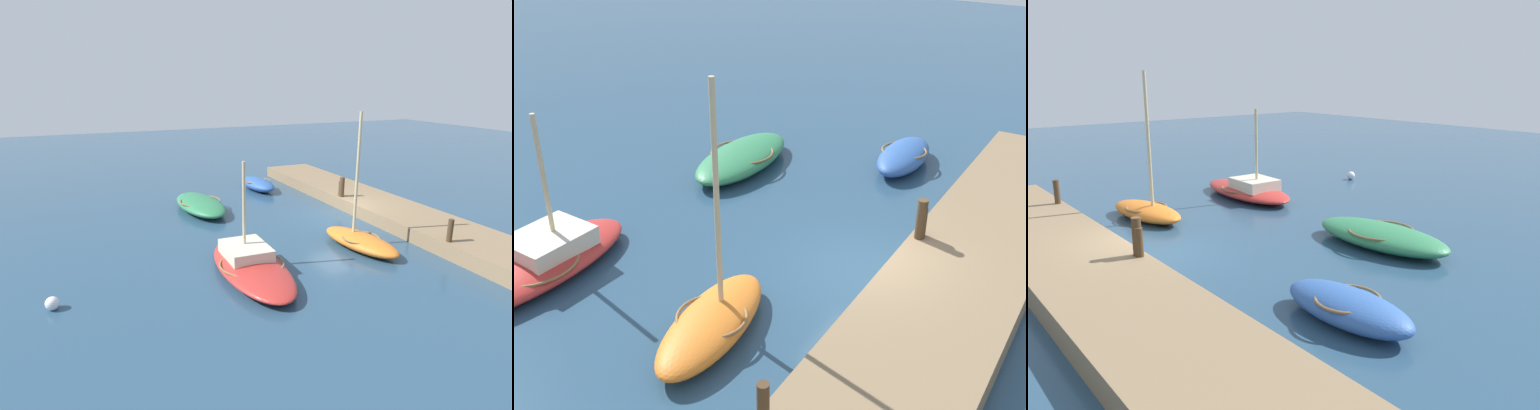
{
  "view_description": "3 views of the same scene",
  "coord_description": "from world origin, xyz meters",
  "views": [
    {
      "loc": [
        -17.51,
        12.25,
        6.74
      ],
      "look_at": [
        1.1,
        4.16,
        0.81
      ],
      "focal_mm": 30.36,
      "sensor_mm": 36.0,
      "label": 1
    },
    {
      "loc": [
        -12.35,
        -5.04,
        8.61
      ],
      "look_at": [
        0.8,
        3.23,
        0.63
      ],
      "focal_mm": 43.85,
      "sensor_mm": 36.0,
      "label": 2
    },
    {
      "loc": [
        14.12,
        -6.23,
        5.5
      ],
      "look_at": [
        1.0,
        4.41,
        1.12
      ],
      "focal_mm": 36.24,
      "sensor_mm": 36.0,
      "label": 3
    }
  ],
  "objects": [
    {
      "name": "mooring_post_mid_east",
      "position": [
        1.38,
        -0.95,
        1.04
      ],
      "size": [
        0.23,
        0.23,
        0.81
      ],
      "primitive_type": "cylinder",
      "color": "#47331E",
      "rests_on": "dock_platform"
    },
    {
      "name": "dock_platform",
      "position": [
        0.0,
        -2.26,
        0.32
      ],
      "size": [
        20.45,
        3.14,
        0.64
      ],
      "primitive_type": "cube",
      "color": "#846B4C",
      "rests_on": "ground_plane"
    },
    {
      "name": "ground_plane",
      "position": [
        0.0,
        0.0,
        0.0
      ],
      "size": [
        84.0,
        84.0,
        0.0
      ],
      "primitive_type": "plane",
      "color": "navy"
    },
    {
      "name": "rowboat_orange",
      "position": [
        -3.96,
        1.68,
        0.37
      ],
      "size": [
        4.02,
        2.02,
        5.54
      ],
      "rotation": [
        0.0,
        0.0,
        0.15
      ],
      "color": "orange",
      "rests_on": "ground_plane"
    },
    {
      "name": "rowboat_blue",
      "position": [
        6.75,
        1.58,
        0.38
      ],
      "size": [
        3.54,
        1.68,
        0.74
      ],
      "rotation": [
        0.0,
        0.0,
        0.06
      ],
      "color": "#2D569E",
      "rests_on": "ground_plane"
    },
    {
      "name": "sailboat_red",
      "position": [
        -4.43,
        6.76,
        0.37
      ],
      "size": [
        5.64,
        2.42,
        3.99
      ],
      "rotation": [
        0.0,
        0.0,
        -0.03
      ],
      "color": "#B72D28",
      "rests_on": "ground_plane"
    },
    {
      "name": "marker_buoy",
      "position": [
        -4.31,
        13.23,
        0.21
      ],
      "size": [
        0.42,
        0.42,
        0.42
      ],
      "primitive_type": "sphere",
      "color": "silver",
      "rests_on": "ground_plane"
    },
    {
      "name": "motorboat_green",
      "position": [
        3.76,
        6.21,
        0.36
      ],
      "size": [
        4.97,
        2.42,
        0.71
      ],
      "rotation": [
        0.0,
        0.0,
        0.07
      ],
      "color": "#2D7A4C",
      "rests_on": "ground_plane"
    },
    {
      "name": "mooring_post_mid_west",
      "position": [
        1.27,
        -0.95,
        1.17
      ],
      "size": [
        0.26,
        0.26,
        1.07
      ],
      "primitive_type": "cylinder",
      "color": "#47331E",
      "rests_on": "dock_platform"
    },
    {
      "name": "mooring_post_east",
      "position": [
        1.42,
        -0.95,
        1.03
      ],
      "size": [
        0.19,
        0.19,
        0.79
      ],
      "primitive_type": "cylinder",
      "color": "#47331E",
      "rests_on": "dock_platform"
    },
    {
      "name": "mooring_post_west",
      "position": [
        -6.04,
        -0.95,
        1.09
      ],
      "size": [
        0.21,
        0.21,
        0.91
      ],
      "primitive_type": "cylinder",
      "color": "#47331E",
      "rests_on": "dock_platform"
    }
  ]
}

